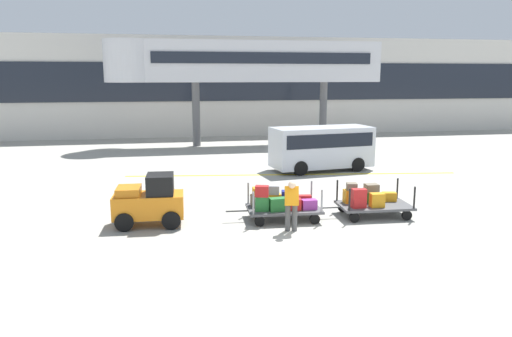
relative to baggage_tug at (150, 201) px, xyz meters
name	(u,v)px	position (x,y,z in m)	size (l,w,h in m)	color
ground_plane	(329,247)	(4.74, -2.92, -0.75)	(120.00, 120.00, 0.00)	#9E9B91
apron_lead_line	(292,175)	(6.32, 6.73, -0.75)	(15.35, 0.20, 0.01)	yellow
terminal_building	(218,86)	(4.74, 23.06, 2.95)	(59.86, 2.51, 7.40)	beige
jet_bridge	(235,63)	(5.24, 17.07, 4.60)	(17.73, 3.00, 6.71)	silver
baggage_tug	(150,201)	(0.00, 0.00, 0.00)	(2.16, 1.33, 1.58)	orange
baggage_cart_lead	(280,203)	(4.05, -0.20, -0.21)	(3.03, 1.52, 1.20)	#4C4C4F
baggage_cart_middle	(370,200)	(7.02, -0.34, -0.23)	(3.03, 1.52, 1.10)	#4C4C4F
baggage_handler	(292,203)	(4.08, -1.44, 0.11)	(0.48, 0.49, 1.56)	#4C4C4C
shuttle_van	(322,145)	(7.98, 7.54, 0.48)	(5.02, 2.54, 2.10)	silver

